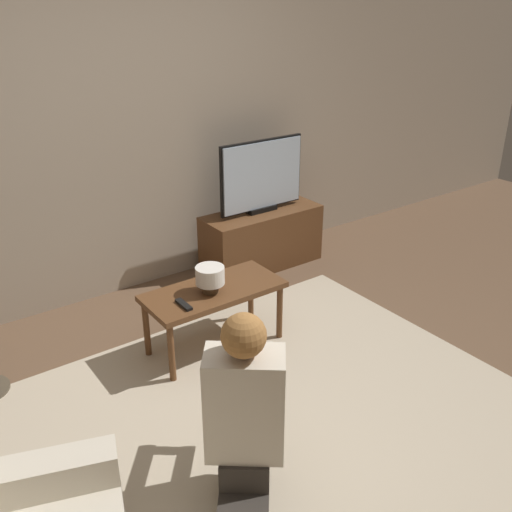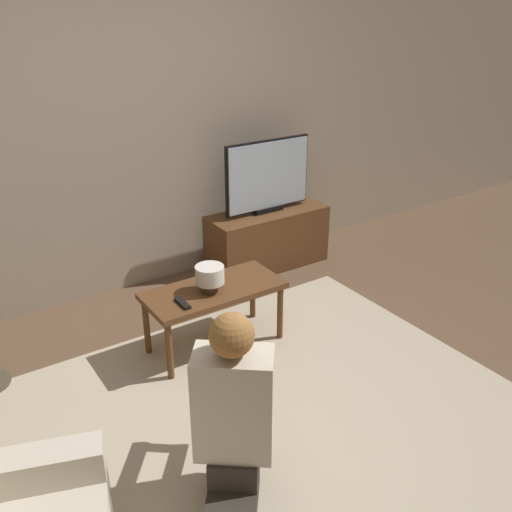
{
  "view_description": "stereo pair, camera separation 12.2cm",
  "coord_description": "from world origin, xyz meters",
  "px_view_note": "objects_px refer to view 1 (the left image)",
  "views": [
    {
      "loc": [
        -1.55,
        -1.94,
        2.11
      ],
      "look_at": [
        0.31,
        0.64,
        0.65
      ],
      "focal_mm": 40.0,
      "sensor_mm": 36.0,
      "label": 1
    },
    {
      "loc": [
        -1.45,
        -2.01,
        2.11
      ],
      "look_at": [
        0.31,
        0.64,
        0.65
      ],
      "focal_mm": 40.0,
      "sensor_mm": 36.0,
      "label": 2
    }
  ],
  "objects_px": {
    "tv": "(262,176)",
    "coffee_table": "(214,296)",
    "table_lamp": "(210,277)",
    "person_kneeling": "(245,412)"
  },
  "relations": [
    {
      "from": "tv",
      "to": "coffee_table",
      "type": "bearing_deg",
      "value": -139.84
    },
    {
      "from": "tv",
      "to": "table_lamp",
      "type": "height_order",
      "value": "tv"
    },
    {
      "from": "tv",
      "to": "person_kneeling",
      "type": "relative_size",
      "value": 0.81
    },
    {
      "from": "tv",
      "to": "table_lamp",
      "type": "xyz_separation_m",
      "value": [
        -1.03,
        -0.86,
        -0.25
      ]
    },
    {
      "from": "person_kneeling",
      "to": "table_lamp",
      "type": "bearing_deg",
      "value": -76.6
    },
    {
      "from": "coffee_table",
      "to": "table_lamp",
      "type": "relative_size",
      "value": 4.91
    },
    {
      "from": "coffee_table",
      "to": "table_lamp",
      "type": "height_order",
      "value": "table_lamp"
    },
    {
      "from": "coffee_table",
      "to": "person_kneeling",
      "type": "bearing_deg",
      "value": -115.78
    },
    {
      "from": "person_kneeling",
      "to": "table_lamp",
      "type": "relative_size",
      "value": 5.31
    },
    {
      "from": "person_kneeling",
      "to": "coffee_table",
      "type": "bearing_deg",
      "value": -77.68
    }
  ]
}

